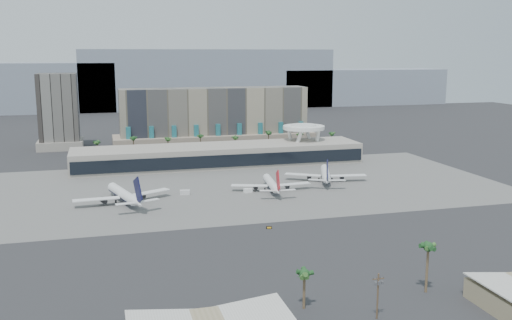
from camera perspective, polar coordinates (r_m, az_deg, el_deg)
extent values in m
plane|color=#232326|center=(235.77, 1.74, -5.52)|extent=(900.00, 900.00, 0.00)
cube|color=#5B5B59|center=(287.11, -1.46, -2.57)|extent=(260.00, 130.00, 0.06)
cube|color=gray|center=(698.75, -4.82, 8.09)|extent=(300.00, 60.00, 70.00)
cube|color=gray|center=(761.34, 10.28, 7.22)|extent=(220.00, 60.00, 45.00)
cube|color=gray|center=(401.41, -4.17, 4.23)|extent=(130.00, 22.00, 42.00)
cube|color=tan|center=(401.56, -4.08, 1.93)|extent=(140.00, 30.00, 10.00)
cube|color=#216973|center=(384.11, -12.62, 1.91)|extent=(3.00, 2.00, 18.00)
cube|color=#216973|center=(385.04, -10.39, 2.01)|extent=(3.00, 2.00, 18.00)
cube|color=#216973|center=(386.54, -8.17, 2.11)|extent=(3.00, 2.00, 18.00)
cube|color=#216973|center=(388.62, -5.98, 2.20)|extent=(3.00, 2.00, 18.00)
cube|color=#216973|center=(391.26, -3.81, 2.30)|extent=(3.00, 2.00, 18.00)
cube|color=#216973|center=(394.46, -1.67, 2.38)|extent=(3.00, 2.00, 18.00)
cube|color=#216973|center=(398.19, 0.43, 2.47)|extent=(3.00, 2.00, 18.00)
cube|color=#216973|center=(402.45, 2.49, 2.54)|extent=(3.00, 2.00, 18.00)
cube|color=#216973|center=(407.22, 4.50, 2.61)|extent=(3.00, 2.00, 18.00)
cube|color=black|center=(419.45, -19.13, 4.63)|extent=(26.00, 26.00, 52.00)
cube|color=#B3A99D|center=(422.24, -18.94, 1.53)|extent=(30.00, 30.00, 6.00)
cube|color=#B3A99D|center=(338.50, -3.68, 0.47)|extent=(170.00, 32.00, 12.00)
cube|color=black|center=(323.00, -3.10, -0.10)|extent=(168.00, 0.60, 7.00)
cube|color=black|center=(337.30, -3.69, 1.69)|extent=(170.00, 12.00, 2.50)
cylinder|color=white|center=(366.24, 5.37, 2.02)|extent=(6.98, 6.99, 21.89)
cylinder|color=white|center=(362.00, 3.48, 1.94)|extent=(6.98, 6.99, 21.89)
cylinder|color=white|center=(350.12, 4.15, 1.64)|extent=(6.98, 6.99, 21.89)
cylinder|color=white|center=(354.49, 6.09, 1.72)|extent=(6.98, 6.99, 21.89)
cylinder|color=white|center=(356.89, 4.80, 3.26)|extent=(26.00, 26.00, 2.20)
cylinder|color=white|center=(356.73, 4.80, 3.47)|extent=(16.00, 16.00, 1.20)
cylinder|color=brown|center=(366.48, -15.58, 0.88)|extent=(0.70, 0.70, 12.00)
sphere|color=#1C481F|center=(365.59, -15.63, 1.76)|extent=(2.80, 2.80, 2.80)
cylinder|color=brown|center=(366.91, -12.15, 1.05)|extent=(0.70, 0.70, 12.00)
sphere|color=#1C481F|center=(366.02, -12.19, 1.93)|extent=(2.80, 2.80, 2.80)
cylinder|color=brown|center=(368.65, -8.74, 1.21)|extent=(0.70, 0.70, 12.00)
sphere|color=#1C481F|center=(367.77, -8.76, 2.09)|extent=(2.80, 2.80, 2.80)
cylinder|color=brown|center=(371.53, -5.52, 1.36)|extent=(0.70, 0.70, 12.00)
sphere|color=#1C481F|center=(370.66, -5.53, 2.23)|extent=(2.80, 2.80, 2.80)
cylinder|color=brown|center=(376.00, -2.06, 1.51)|extent=(0.70, 0.70, 12.00)
sphere|color=#1C481F|center=(375.14, -2.07, 2.37)|extent=(2.80, 2.80, 2.80)
cylinder|color=brown|center=(381.53, 1.16, 1.65)|extent=(0.70, 0.70, 12.00)
sphere|color=#1C481F|center=(380.68, 1.16, 2.50)|extent=(2.80, 2.80, 2.80)
cylinder|color=brown|center=(388.23, 4.28, 1.78)|extent=(0.70, 0.70, 12.00)
sphere|color=#1C481F|center=(387.40, 4.29, 2.61)|extent=(2.80, 2.80, 2.80)
cylinder|color=brown|center=(396.42, 7.42, 1.90)|extent=(0.70, 0.70, 12.00)
sphere|color=#1C481F|center=(395.60, 7.44, 2.72)|extent=(2.80, 2.80, 2.80)
cylinder|color=#4C3826|center=(149.03, 12.07, -13.18)|extent=(0.44, 0.44, 12.00)
cube|color=#4C3826|center=(147.25, 12.14, -11.54)|extent=(3.20, 0.22, 0.22)
cylinder|color=slate|center=(146.95, 11.87, -12.00)|extent=(0.56, 0.56, 0.90)
cylinder|color=slate|center=(147.34, 12.19, -11.95)|extent=(0.56, 0.56, 0.90)
cylinder|color=slate|center=(147.74, 12.51, -11.90)|extent=(0.56, 0.56, 0.90)
cylinder|color=black|center=(146.55, 11.65, -11.53)|extent=(0.12, 0.12, 0.30)
cylinder|color=black|center=(147.77, 12.64, -11.38)|extent=(0.12, 0.12, 0.30)
cylinder|color=white|center=(261.20, -13.21, -3.30)|extent=(12.31, 30.04, 4.39)
cylinder|color=black|center=(261.24, -13.21, -3.34)|extent=(12.07, 29.43, 4.31)
cone|color=white|center=(277.21, -14.30, -2.55)|extent=(5.56, 5.94, 4.39)
cone|color=white|center=(243.25, -11.81, -4.19)|extent=(6.90, 10.70, 4.39)
cube|color=white|center=(257.10, -15.69, -3.79)|extent=(20.01, 5.64, 0.38)
cube|color=white|center=(264.09, -10.63, -3.19)|extent=(19.55, 13.07, 0.38)
cylinder|color=black|center=(258.71, -15.01, -3.92)|extent=(3.51, 4.88, 2.42)
cylinder|color=black|center=(263.78, -11.34, -3.48)|extent=(3.51, 4.88, 2.42)
cube|color=black|center=(240.35, -11.73, -2.97)|extent=(3.22, 9.75, 11.56)
cube|color=white|center=(240.61, -12.84, -4.26)|extent=(9.03, 3.56, 0.27)
cube|color=white|center=(243.68, -10.63, -3.99)|extent=(9.02, 5.74, 0.27)
cylinder|color=black|center=(272.79, -13.93, -3.41)|extent=(0.55, 0.55, 1.76)
cylinder|color=black|center=(259.93, -13.84, -4.10)|extent=(0.77, 0.77, 1.76)
cylinder|color=black|center=(261.96, -12.37, -3.92)|extent=(0.77, 0.77, 1.76)
cylinder|color=white|center=(276.89, 1.51, -2.33)|extent=(7.08, 26.77, 3.88)
cylinder|color=black|center=(276.92, 1.51, -2.36)|extent=(6.94, 26.23, 3.81)
cone|color=white|center=(291.51, 1.01, -1.66)|extent=(4.39, 4.81, 3.88)
cone|color=white|center=(260.41, 2.14, -3.10)|extent=(4.92, 9.15, 3.88)
cube|color=white|center=(274.52, -0.66, -2.56)|extent=(17.79, 9.36, 0.34)
cube|color=white|center=(278.06, 3.71, -2.41)|extent=(17.75, 5.40, 0.34)
cylinder|color=black|center=(275.60, -0.07, -2.72)|extent=(2.59, 4.12, 2.14)
cylinder|color=black|center=(278.16, 3.10, -2.61)|extent=(2.59, 4.12, 2.14)
cube|color=#AA131C|center=(257.86, 2.21, -2.09)|extent=(1.56, 8.81, 10.22)
cube|color=white|center=(258.63, 1.23, -3.08)|extent=(8.06, 4.07, 0.24)
cube|color=white|center=(260.17, 3.13, -3.01)|extent=(7.81, 2.27, 0.24)
cylinder|color=black|center=(287.43, 1.16, -2.40)|extent=(0.49, 0.49, 1.55)
cylinder|color=black|center=(276.08, 0.90, -2.94)|extent=(0.68, 0.68, 1.55)
cylinder|color=black|center=(277.11, 2.17, -2.90)|extent=(0.68, 0.68, 1.55)
cylinder|color=white|center=(299.66, 6.96, -1.34)|extent=(13.77, 28.48, 4.22)
cylinder|color=black|center=(299.69, 6.95, -1.37)|extent=(13.50, 27.91, 4.13)
cone|color=white|center=(315.80, 6.85, -0.73)|extent=(5.58, 5.90, 4.22)
cone|color=white|center=(281.43, 7.10, -2.06)|extent=(7.20, 10.36, 4.22)
cube|color=white|center=(298.52, 4.73, -1.47)|extent=(18.34, 13.62, 0.37)
cube|color=white|center=(299.46, 9.18, -1.54)|extent=(19.38, 6.80, 0.37)
cylinder|color=black|center=(299.28, 5.34, -1.66)|extent=(3.62, 4.76, 2.32)
cylinder|color=black|center=(299.96, 8.56, -1.70)|extent=(3.62, 4.76, 2.32)
cube|color=black|center=(278.74, 7.13, -1.04)|extent=(3.76, 9.18, 11.10)
cube|color=white|center=(280.12, 6.14, -1.99)|extent=(8.54, 6.00, 0.26)
cube|color=white|center=(280.53, 8.08, -2.02)|extent=(8.73, 4.01, 0.26)
cylinder|color=black|center=(311.24, 6.87, -1.45)|extent=(0.53, 0.53, 1.69)
cylinder|color=black|center=(299.14, 6.30, -1.93)|extent=(0.74, 0.74, 1.69)
cylinder|color=black|center=(299.41, 7.60, -1.95)|extent=(0.74, 0.74, 1.69)
cube|color=silver|center=(270.60, -7.12, -3.23)|extent=(4.86, 2.85, 2.25)
cube|color=white|center=(272.74, -0.81, -3.06)|extent=(4.23, 2.92, 1.99)
cube|color=black|center=(217.67, 1.31, -6.77)|extent=(2.18, 0.79, 0.98)
cube|color=gold|center=(217.51, 1.32, -6.78)|extent=(1.54, 0.41, 0.59)
cylinder|color=black|center=(217.51, 1.11, -6.84)|extent=(0.12, 0.12, 0.59)
cylinder|color=black|center=(217.94, 1.51, -6.80)|extent=(0.12, 0.12, 0.59)
cylinder|color=brown|center=(152.24, 4.84, -12.89)|extent=(0.70, 0.70, 9.82)
sphere|color=#1C481F|center=(150.46, 4.86, -11.28)|extent=(2.80, 2.80, 2.80)
cylinder|color=brown|center=(167.42, 16.73, -10.40)|extent=(0.70, 0.70, 13.57)
sphere|color=#1C481F|center=(165.25, 16.85, -8.30)|extent=(2.80, 2.80, 2.80)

